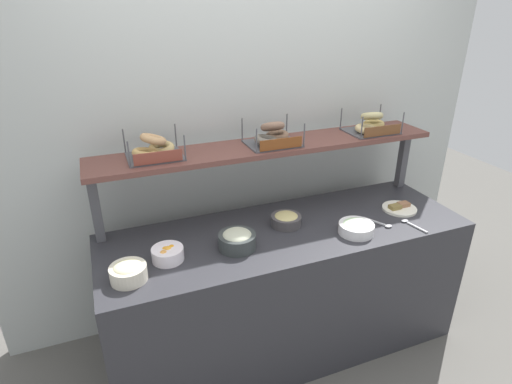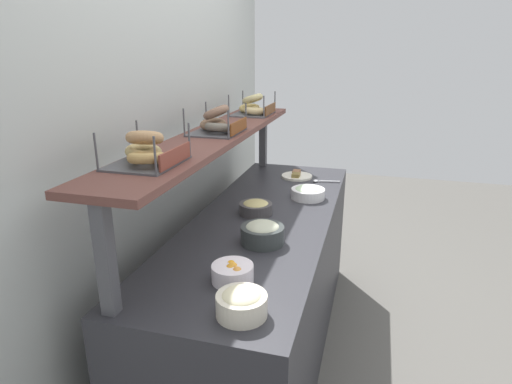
{
  "view_description": "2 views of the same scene",
  "coord_description": "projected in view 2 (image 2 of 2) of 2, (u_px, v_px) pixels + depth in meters",
  "views": [
    {
      "loc": [
        -0.94,
        -1.88,
        2.05
      ],
      "look_at": [
        -0.16,
        0.08,
        1.08
      ],
      "focal_mm": 29.38,
      "sensor_mm": 36.0,
      "label": 1
    },
    {
      "loc": [
        -2.08,
        -0.54,
        1.7
      ],
      "look_at": [
        -0.12,
        0.01,
        1.02
      ],
      "focal_mm": 30.36,
      "sensor_mm": 36.0,
      "label": 2
    }
  ],
  "objects": [
    {
      "name": "deli_counter",
      "position": [
        264.0,
        286.0,
        2.44
      ],
      "size": [
        2.12,
        0.7,
        0.85
      ],
      "primitive_type": "cube",
      "color": "#2D2D33",
      "rests_on": "ground_plane"
    },
    {
      "name": "ground_plane",
      "position": [
        263.0,
        348.0,
        2.58
      ],
      "size": [
        8.0,
        8.0,
        0.0
      ],
      "primitive_type": "plane",
      "color": "#595651"
    },
    {
      "name": "bagel_basket_sesame",
      "position": [
        146.0,
        152.0,
        1.62
      ],
      "size": [
        0.29,
        0.25,
        0.14
      ],
      "color": "#4C4C51",
      "rests_on": "upper_shelf"
    },
    {
      "name": "shelf_riser_right",
      "position": [
        263.0,
        140.0,
        3.23
      ],
      "size": [
        0.05,
        0.05,
        0.4
      ],
      "primitive_type": "cube",
      "color": "#4C4C51",
      "rests_on": "deli_counter"
    },
    {
      "name": "bowl_potato_salad",
      "position": [
        242.0,
        303.0,
        1.43
      ],
      "size": [
        0.17,
        0.17,
        0.1
      ],
      "color": "beige",
      "rests_on": "deli_counter"
    },
    {
      "name": "back_wall",
      "position": [
        166.0,
        145.0,
        2.34
      ],
      "size": [
        3.32,
        0.06,
        2.4
      ],
      "primitive_type": "cube",
      "color": "#B6BBB7",
      "rests_on": "ground_plane"
    },
    {
      "name": "serving_spoon_by_edge",
      "position": [
        322.0,
        181.0,
        2.88
      ],
      "size": [
        0.06,
        0.17,
        0.01
      ],
      "color": "#B7B7BC",
      "rests_on": "deli_counter"
    },
    {
      "name": "shelf_riser_left",
      "position": [
        106.0,
        259.0,
        1.4
      ],
      "size": [
        0.05,
        0.05,
        0.4
      ],
      "primitive_type": "cube",
      "color": "#4C4C51",
      "rests_on": "deli_counter"
    },
    {
      "name": "bowl_hummus",
      "position": [
        256.0,
        207.0,
        2.32
      ],
      "size": [
        0.18,
        0.18,
        0.08
      ],
      "color": "#484445",
      "rests_on": "deli_counter"
    },
    {
      "name": "bowl_fruit_salad",
      "position": [
        233.0,
        273.0,
        1.64
      ],
      "size": [
        0.16,
        0.16,
        0.08
      ],
      "color": "white",
      "rests_on": "deli_counter"
    },
    {
      "name": "bagel_basket_poppy",
      "position": [
        217.0,
        123.0,
        2.23
      ],
      "size": [
        0.3,
        0.24,
        0.15
      ],
      "color": "#4C4C51",
      "rests_on": "upper_shelf"
    },
    {
      "name": "upper_shelf",
      "position": [
        214.0,
        136.0,
        2.24
      ],
      "size": [
        2.08,
        0.32,
        0.03
      ],
      "primitive_type": "cube",
      "color": "brown",
      "rests_on": "shelf_riser_left"
    },
    {
      "name": "serving_spoon_near_plate",
      "position": [
        309.0,
        187.0,
        2.75
      ],
      "size": [
        0.1,
        0.16,
        0.01
      ],
      "color": "#B7B7BC",
      "rests_on": "deli_counter"
    },
    {
      "name": "bowl_tuna_salad",
      "position": [
        262.0,
        233.0,
        1.97
      ],
      "size": [
        0.2,
        0.2,
        0.1
      ],
      "color": "#363B3A",
      "rests_on": "deli_counter"
    },
    {
      "name": "bowl_scallion_spread",
      "position": [
        308.0,
        192.0,
        2.56
      ],
      "size": [
        0.2,
        0.2,
        0.08
      ],
      "color": "white",
      "rests_on": "deli_counter"
    },
    {
      "name": "bagel_basket_plain",
      "position": [
        253.0,
        108.0,
        2.85
      ],
      "size": [
        0.31,
        0.25,
        0.15
      ],
      "color": "#4C4C51",
      "rests_on": "upper_shelf"
    },
    {
      "name": "serving_plate_white",
      "position": [
        297.0,
        176.0,
        2.99
      ],
      "size": [
        0.21,
        0.21,
        0.04
      ],
      "color": "white",
      "rests_on": "deli_counter"
    }
  ]
}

